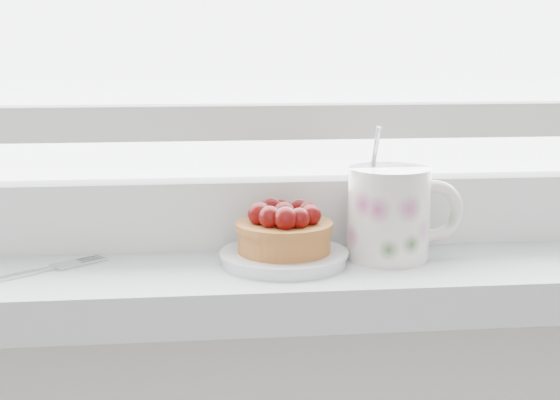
{
  "coord_description": "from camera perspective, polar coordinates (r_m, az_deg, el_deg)",
  "views": [
    {
      "loc": [
        -0.06,
        1.17,
        1.15
      ],
      "look_at": [
        0.02,
        1.88,
        1.0
      ],
      "focal_mm": 50.0,
      "sensor_mm": 36.0,
      "label": 1
    }
  ],
  "objects": [
    {
      "name": "fork",
      "position": [
        0.75,
        -18.29,
        -5.17
      ],
      "size": [
        0.14,
        0.12,
        0.0
      ],
      "color": "silver",
      "rests_on": "windowsill"
    },
    {
      "name": "raspberry_tart",
      "position": [
        0.75,
        0.29,
        -2.15
      ],
      "size": [
        0.09,
        0.09,
        0.05
      ],
      "color": "brown",
      "rests_on": "saucer"
    },
    {
      "name": "saucer",
      "position": [
        0.75,
        0.3,
        -4.22
      ],
      "size": [
        0.12,
        0.12,
        0.01
      ],
      "primitive_type": "cylinder",
      "color": "silver",
      "rests_on": "windowsill"
    },
    {
      "name": "floral_mug",
      "position": [
        0.77,
        8.18,
        -0.84
      ],
      "size": [
        0.12,
        0.08,
        0.13
      ],
      "color": "silver",
      "rests_on": "windowsill"
    }
  ]
}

